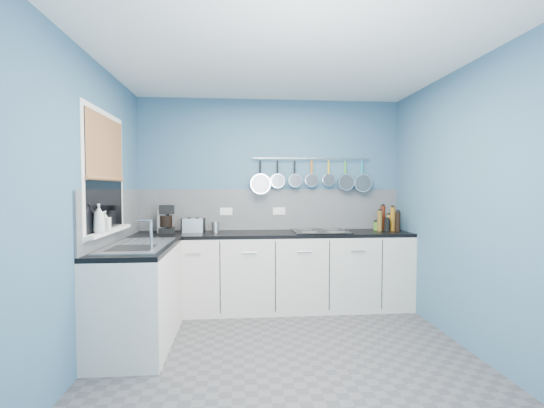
{
  "coord_description": "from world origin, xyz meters",
  "views": [
    {
      "loc": [
        -0.39,
        -3.18,
        1.42
      ],
      "look_at": [
        -0.05,
        0.75,
        1.25
      ],
      "focal_mm": 25.04,
      "sensor_mm": 36.0,
      "label": 1
    }
  ],
  "objects": [
    {
      "name": "pan_0",
      "position": [
        -0.13,
        1.44,
        1.56
      ],
      "size": [
        0.25,
        0.12,
        0.44
      ],
      "primitive_type": null,
      "color": "silver",
      "rests_on": "pot_rail"
    },
    {
      "name": "cabinet_run_back",
      "position": [
        0.0,
        1.2,
        0.43
      ],
      "size": [
        3.2,
        0.6,
        0.86
      ],
      "primitive_type": "cube",
      "color": "silver",
      "rests_on": "ground"
    },
    {
      "name": "condiment_3",
      "position": [
        1.45,
        1.24,
        1.04
      ],
      "size": [
        0.06,
        0.06,
        0.28
      ],
      "primitive_type": "cylinder",
      "color": "#8C5914",
      "rests_on": "worktop_back"
    },
    {
      "name": "pan_5",
      "position": [
        0.92,
        1.44,
        1.58
      ],
      "size": [
        0.21,
        0.08,
        0.4
      ],
      "primitive_type": null,
      "color": "silver",
      "rests_on": "pot_rail"
    },
    {
      "name": "condiment_6",
      "position": [
        1.46,
        1.11,
        1.02
      ],
      "size": [
        0.06,
        0.06,
        0.24
      ],
      "primitive_type": "cylinder",
      "color": "black",
      "rests_on": "worktop_back"
    },
    {
      "name": "window_sill",
      "position": [
        -1.55,
        0.3,
        1.04
      ],
      "size": [
        0.1,
        0.98,
        0.03
      ],
      "primitive_type": "cube",
      "color": "white",
      "rests_on": "wall_left"
    },
    {
      "name": "pot_rail",
      "position": [
        0.5,
        1.45,
        1.78
      ],
      "size": [
        1.45,
        0.02,
        0.02
      ],
      "primitive_type": "cylinder",
      "rotation": [
        0.0,
        1.57,
        0.0
      ],
      "color": "silver",
      "rests_on": "wall_back"
    },
    {
      "name": "toaster",
      "position": [
        -0.93,
        1.3,
        0.98
      ],
      "size": [
        0.26,
        0.17,
        0.16
      ],
      "primitive_type": "cube",
      "rotation": [
        0.0,
        0.0,
        0.09
      ],
      "color": "silver",
      "rests_on": "worktop_back"
    },
    {
      "name": "ceiling",
      "position": [
        0.0,
        0.0,
        2.51
      ],
      "size": [
        3.2,
        3.0,
        0.02
      ],
      "primitive_type": "cube",
      "color": "white",
      "rests_on": "ground"
    },
    {
      "name": "sink_unit",
      "position": [
        -1.3,
        0.3,
        0.9
      ],
      "size": [
        0.5,
        0.95,
        0.01
      ],
      "primitive_type": "cube",
      "color": "silver",
      "rests_on": "worktop_left"
    },
    {
      "name": "wall_front",
      "position": [
        0.0,
        -1.51,
        1.25
      ],
      "size": [
        3.2,
        0.02,
        2.5
      ],
      "primitive_type": "cube",
      "color": "#39617F",
      "rests_on": "ground"
    },
    {
      "name": "floor",
      "position": [
        0.0,
        0.0,
        -0.01
      ],
      "size": [
        3.2,
        3.0,
        0.02
      ],
      "primitive_type": "cube",
      "color": "#47474C",
      "rests_on": "ground"
    },
    {
      "name": "condiment_2",
      "position": [
        1.28,
        1.32,
        0.95
      ],
      "size": [
        0.07,
        0.07,
        0.1
      ],
      "primitive_type": "cylinder",
      "color": "#3F721E",
      "rests_on": "worktop_back"
    },
    {
      "name": "canister",
      "position": [
        -0.66,
        1.24,
        0.96
      ],
      "size": [
        0.09,
        0.09,
        0.12
      ],
      "primitive_type": "cylinder",
      "rotation": [
        0.0,
        0.0,
        0.06
      ],
      "color": "silver",
      "rests_on": "worktop_back"
    },
    {
      "name": "paper_towel",
      "position": [
        -1.28,
        1.26,
        1.03
      ],
      "size": [
        0.14,
        0.14,
        0.26
      ],
      "primitive_type": "cylinder",
      "rotation": [
        0.0,
        0.0,
        -0.2
      ],
      "color": "white",
      "rests_on": "worktop_back"
    },
    {
      "name": "coffee_maker",
      "position": [
        -1.22,
        1.24,
        1.06
      ],
      "size": [
        0.21,
        0.23,
        0.32
      ],
      "primitive_type": null,
      "rotation": [
        0.0,
        0.0,
        0.2
      ],
      "color": "black",
      "rests_on": "worktop_back"
    },
    {
      "name": "condiment_4",
      "position": [
        1.37,
        1.2,
        0.97
      ],
      "size": [
        0.07,
        0.07,
        0.14
      ],
      "primitive_type": "cylinder",
      "color": "black",
      "rests_on": "worktop_back"
    },
    {
      "name": "worktop_left",
      "position": [
        -1.3,
        0.3,
        0.88
      ],
      "size": [
        0.6,
        1.2,
        0.04
      ],
      "primitive_type": "cube",
      "color": "black",
      "rests_on": "cabinet_run_left"
    },
    {
      "name": "backsplash_back",
      "position": [
        0.0,
        1.49,
        1.15
      ],
      "size": [
        3.2,
        0.02,
        0.5
      ],
      "primitive_type": "cube",
      "color": "#96989E",
      "rests_on": "wall_back"
    },
    {
      "name": "wall_back",
      "position": [
        0.0,
        1.51,
        1.25
      ],
      "size": [
        3.2,
        0.02,
        2.5
      ],
      "primitive_type": "cube",
      "color": "#39617F",
      "rests_on": "ground"
    },
    {
      "name": "condiment_5",
      "position": [
        1.29,
        1.23,
        1.02
      ],
      "size": [
        0.06,
        0.06,
        0.25
      ],
      "primitive_type": "cylinder",
      "color": "brown",
      "rests_on": "worktop_back"
    },
    {
      "name": "socket_right",
      "position": [
        0.1,
        1.48,
        1.13
      ],
      "size": [
        0.15,
        0.01,
        0.09
      ],
      "primitive_type": "cube",
      "color": "white",
      "rests_on": "backsplash_back"
    },
    {
      "name": "bamboo_blind",
      "position": [
        -1.56,
        0.3,
        1.77
      ],
      "size": [
        0.01,
        0.9,
        0.55
      ],
      "primitive_type": "cube",
      "color": "#985E30",
      "rests_on": "wall_left"
    },
    {
      "name": "pan_3",
      "position": [
        0.5,
        1.44,
        1.6
      ],
      "size": [
        0.16,
        0.05,
        0.35
      ],
      "primitive_type": null,
      "color": "silver",
      "rests_on": "pot_rail"
    },
    {
      "name": "window_glass",
      "position": [
        -1.57,
        0.3,
        1.55
      ],
      "size": [
        0.01,
        0.9,
        1.0
      ],
      "primitive_type": "cube",
      "color": "black",
      "rests_on": "wall_left"
    },
    {
      "name": "hob",
      "position": [
        0.56,
        1.2,
        0.91
      ],
      "size": [
        0.64,
        0.56,
        0.01
      ],
      "primitive_type": "cube",
      "color": "black",
      "rests_on": "worktop_back"
    },
    {
      "name": "soap_bottle_a",
      "position": [
        -1.53,
        0.01,
        1.17
      ],
      "size": [
        0.11,
        0.11,
        0.24
      ],
      "primitive_type": "imported",
      "rotation": [
        0.0,
        0.0,
        0.16
      ],
      "color": "white",
      "rests_on": "window_sill"
    },
    {
      "name": "worktop_back",
      "position": [
        0.0,
        1.2,
        0.88
      ],
      "size": [
        3.2,
        0.6,
        0.04
      ],
      "primitive_type": "cube",
      "color": "black",
      "rests_on": "cabinet_run_back"
    },
    {
      "name": "pan_2",
      "position": [
        0.29,
        1.44,
        1.6
      ],
      "size": [
        0.17,
        0.08,
        0.36
      ],
      "primitive_type": null,
      "color": "silver",
      "rests_on": "pot_rail"
    },
    {
      "name": "pan_6",
      "position": [
        1.14,
        1.44,
        1.57
      ],
      "size": [
        0.23,
        0.08,
        0.42
      ],
      "primitive_type": null,
      "color": "silver",
      "rests_on": "pot_rail"
    },
    {
      "name": "pan_1",
      "position": [
        0.08,
        1.44,
        1.6
      ],
      "size": [
        0.18,
        0.06,
        0.37
      ],
      "primitive_type": null,
      "color": "silver",
      "rests_on": "pot_rail"
    },
    {
      "name": "condiment_0",
      "position": [
        1.44,
        1.32,
        0.99
      ],
      "size": [
        0.05,
        0.05,
        0.19
      ],
      "primitive_type": "cylinder",
      "color": "olive",
      "rests_on": "worktop_back"
    },
    {
      "name": "pan_4",
      "position": [
        0.71,
        1.44,
        1.61
      ],
      "size": [
        0.15,
        0.06,
        0.34
      ],
      "primitive_type": null,
      "color": "silver",
      "rests_on": "pot_rail"
    },
    {
      "name": "window_frame",
      "position": [
        -1.58,
        0.3,
        1.55
      ],
      "size": [
        0.01,
        1.0,
        1.1
      ],
      "primitive_type": "cube",
      "color": "white",
      "rests_on": "wall_left"
    },
    {
      "name": "backsplash_left",
      "position": [
        -1.59,
        0.6,
        1.15
      ],
      "size": [
        0.02,
        1.8,
        0.5
      ],
      "primitive_type": "cube",
      "color": "#96989E",
      "rests_on": "wall_left"
    },
    {
      "name": "condiment_1",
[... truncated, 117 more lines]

